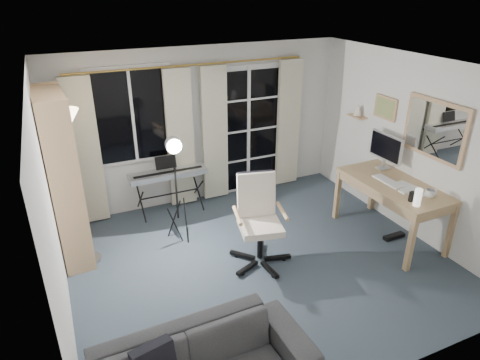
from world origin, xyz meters
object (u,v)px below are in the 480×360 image
object	(u,v)px
studio_light	(174,158)
desk	(393,190)
keyboard_piano	(168,175)
bookshelf	(61,184)
office_chair	(258,212)
monitor	(386,148)
torchiere_lamp	(69,143)
mug	(431,193)

from	to	relation	value
studio_light	desk	size ratio (longest dim) A/B	1.01
keyboard_piano	bookshelf	bearing A→B (deg)	-159.04
office_chair	monitor	bearing A→B (deg)	17.71
torchiere_lamp	mug	size ratio (longest dim) A/B	14.79
office_chair	bookshelf	bearing A→B (deg)	167.04
studio_light	bookshelf	bearing A→B (deg)	176.48
bookshelf	desk	bearing A→B (deg)	-21.00
studio_light	desk	xyz separation A→B (m)	(2.66, -1.03, -0.52)
studio_light	keyboard_piano	bearing A→B (deg)	90.79
monitor	torchiere_lamp	bearing A→B (deg)	169.99
studio_light	monitor	xyz separation A→B (m)	(2.86, -0.58, -0.11)
studio_light	mug	world-z (taller)	studio_light
studio_light	monitor	world-z (taller)	studio_light
monitor	mug	distance (m)	0.98
studio_light	mug	size ratio (longest dim) A/B	11.56
bookshelf	torchiere_lamp	distance (m)	0.64
bookshelf	studio_light	bearing A→B (deg)	-14.64
torchiere_lamp	desk	size ratio (longest dim) A/B	1.29
torchiere_lamp	mug	distance (m)	4.30
monitor	mug	size ratio (longest dim) A/B	4.39
bookshelf	monitor	size ratio (longest dim) A/B	3.64
keyboard_piano	desk	distance (m)	3.17
bookshelf	torchiere_lamp	world-z (taller)	bookshelf
studio_light	monitor	size ratio (longest dim) A/B	2.63
bookshelf	monitor	bearing A→B (deg)	-14.47
keyboard_piano	studio_light	world-z (taller)	studio_light
studio_light	torchiere_lamp	bearing A→B (deg)	-174.29
office_chair	desk	world-z (taller)	office_chair
keyboard_piano	monitor	bearing A→B (deg)	-27.53
mug	bookshelf	bearing A→B (deg)	156.16
studio_light	desk	world-z (taller)	studio_light
monitor	mug	xyz separation A→B (m)	(-0.10, -0.95, -0.24)
office_chair	mug	world-z (taller)	office_chair
bookshelf	office_chair	size ratio (longest dim) A/B	1.88
torchiere_lamp	office_chair	size ratio (longest dim) A/B	1.73
keyboard_piano	studio_light	bearing A→B (deg)	-97.60
bookshelf	mug	distance (m)	4.49
studio_light	monitor	distance (m)	2.92
bookshelf	keyboard_piano	bearing A→B (deg)	18.22
torchiere_lamp	keyboard_piano	bearing A→B (deg)	31.61
office_chair	desk	size ratio (longest dim) A/B	0.74
torchiere_lamp	mug	xyz separation A→B (m)	(3.93, -1.59, -0.70)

